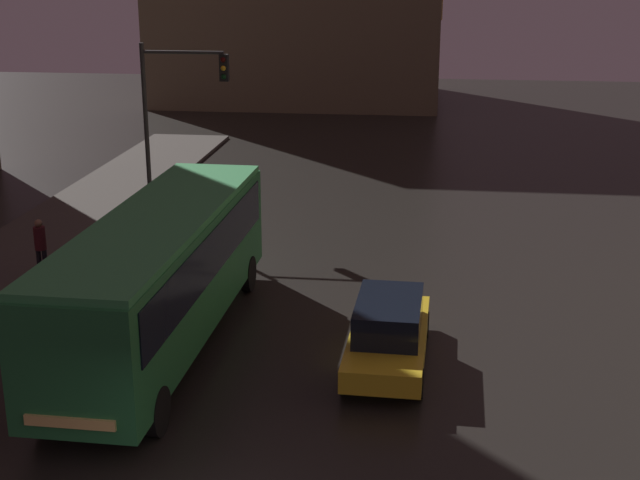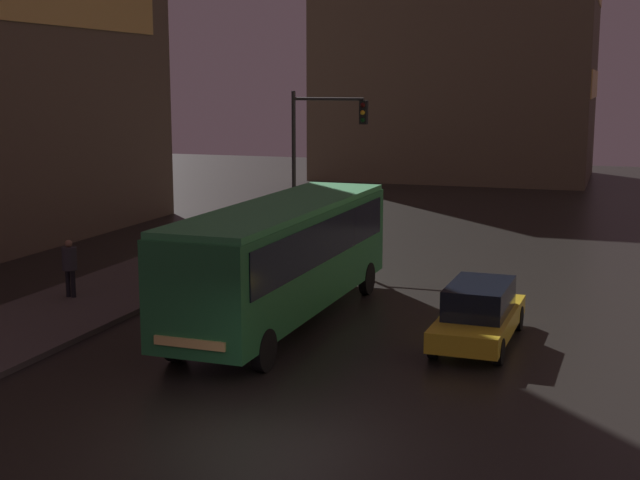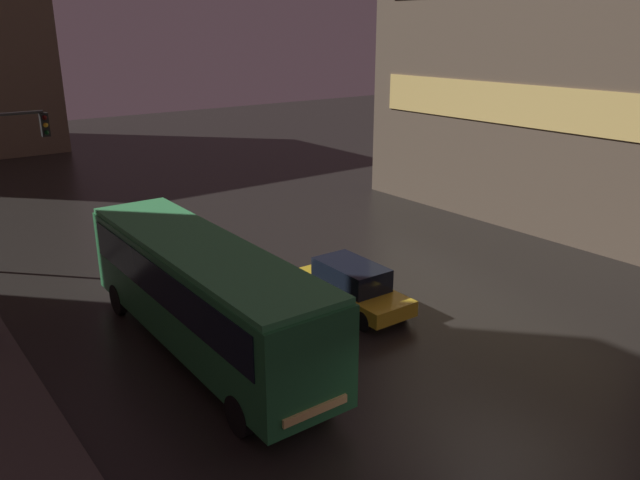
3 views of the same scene
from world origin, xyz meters
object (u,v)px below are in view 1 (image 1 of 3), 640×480
object	(u,v)px
bus_near	(162,267)
traffic_light_main	(174,103)
car_taxi	(388,331)
pedestrian_near	(40,244)

from	to	relation	value
bus_near	traffic_light_main	world-z (taller)	traffic_light_main
bus_near	traffic_light_main	size ratio (longest dim) A/B	1.77
bus_near	traffic_light_main	bearing A→B (deg)	-74.78
bus_near	car_taxi	bearing A→B (deg)	178.83
car_taxi	bus_near	bearing A→B (deg)	-0.82
bus_near	pedestrian_near	distance (m)	6.35
car_taxi	traffic_light_main	size ratio (longest dim) A/B	0.75
bus_near	pedestrian_near	size ratio (longest dim) A/B	6.41
traffic_light_main	car_taxi	bearing A→B (deg)	-53.87
car_taxi	pedestrian_near	distance (m)	11.02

